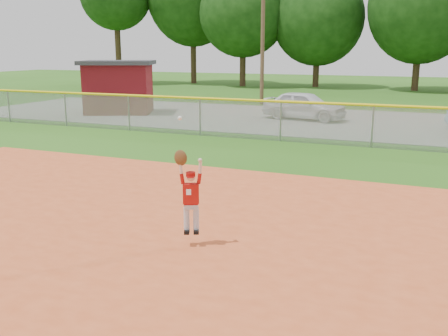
# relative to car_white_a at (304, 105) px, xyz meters

# --- Properties ---
(ground) EXTENTS (120.00, 120.00, 0.00)m
(ground) POSITION_rel_car_white_a_xyz_m (3.86, -16.04, -0.72)
(ground) COLOR #285914
(ground) RESTS_ON ground
(parking_strip) EXTENTS (44.00, 10.00, 0.03)m
(parking_strip) POSITION_rel_car_white_a_xyz_m (3.86, -0.04, -0.70)
(parking_strip) COLOR gray
(parking_strip) RESTS_ON ground
(car_white_a) EXTENTS (4.26, 2.25, 1.38)m
(car_white_a) POSITION_rel_car_white_a_xyz_m (0.00, 0.00, 0.00)
(car_white_a) COLOR silver
(car_white_a) RESTS_ON parking_strip
(utility_shed) EXTENTS (4.57, 4.12, 2.81)m
(utility_shed) POSITION_rel_car_white_a_xyz_m (-9.86, -1.22, 0.71)
(utility_shed) COLOR #5B0D12
(utility_shed) RESTS_ON ground
(outfield_fence) EXTENTS (40.06, 0.10, 1.55)m
(outfield_fence) POSITION_rel_car_white_a_xyz_m (3.86, -6.04, 0.16)
(outfield_fence) COLOR gray
(outfield_fence) RESTS_ON ground
(power_lines) EXTENTS (19.40, 0.24, 9.00)m
(power_lines) POSITION_rel_car_white_a_xyz_m (4.86, 5.96, 3.96)
(power_lines) COLOR #4C3823
(power_lines) RESTS_ON ground
(ballplayer) EXTENTS (0.48, 0.29, 2.05)m
(ballplayer) POSITION_rel_car_white_a_xyz_m (1.94, -16.66, 0.28)
(ballplayer) COLOR silver
(ballplayer) RESTS_ON ground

